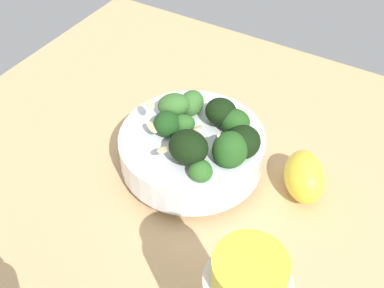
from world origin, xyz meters
TOP-DOWN VIEW (x-y plane):
  - ground_plane at (0.00, 0.00)cm, footprint 66.54×66.54cm
  - bowl_of_broccoli at (-1.84, -2.34)cm, footprint 17.05×17.00cm
  - lemon_wedge at (-14.21, -5.45)cm, footprint 7.24×8.00cm

SIDE VIEW (x-z plane):
  - ground_plane at x=0.00cm, z-range -4.54..0.00cm
  - lemon_wedge at x=-14.21cm, z-range 0.00..5.20cm
  - bowl_of_broccoli at x=-1.84cm, z-range -1.13..9.27cm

